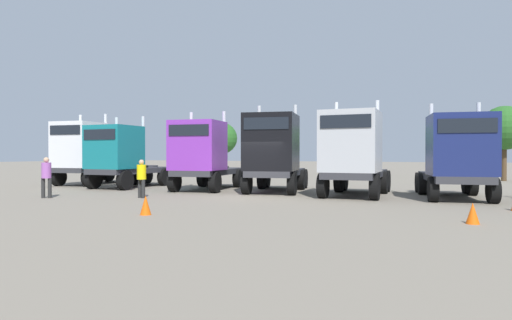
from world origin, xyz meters
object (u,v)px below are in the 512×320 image
at_px(semi_truck_purple, 203,155).
at_px(semi_truck_black, 273,152).
at_px(traffic_cone_mid, 473,213).
at_px(visitor_in_hivis, 142,176).
at_px(traffic_cone_near, 146,205).
at_px(semi_truck_navy, 457,156).
at_px(visitor_with_camera, 46,174).
at_px(semi_truck_teal, 123,156).
at_px(semi_truck_white, 86,153).
at_px(semi_truck_silver, 353,152).

bearing_deg(semi_truck_purple, semi_truck_black, 85.03).
bearing_deg(traffic_cone_mid, visitor_in_hivis, 171.57).
bearing_deg(visitor_in_hivis, traffic_cone_near, 59.22).
xyz_separation_m(semi_truck_navy, visitor_with_camera, (-16.40, -6.57, -0.79)).
distance_m(visitor_with_camera, traffic_cone_near, 7.88).
bearing_deg(traffic_cone_mid, visitor_with_camera, 179.43).
bearing_deg(traffic_cone_mid, semi_truck_teal, 161.30).
bearing_deg(semi_truck_navy, traffic_cone_mid, -7.51).
bearing_deg(semi_truck_white, visitor_in_hivis, 51.67).
distance_m(semi_truck_purple, visitor_with_camera, 7.56).
xyz_separation_m(semi_truck_teal, semi_truck_silver, (13.02, 0.29, 0.19)).
height_order(visitor_with_camera, traffic_cone_near, visitor_with_camera).
xyz_separation_m(semi_truck_white, semi_truck_navy, (21.09, -0.21, -0.17)).
bearing_deg(semi_truck_teal, traffic_cone_near, 43.03).
xyz_separation_m(semi_truck_silver, semi_truck_navy, (4.28, 0.46, -0.18)).
height_order(semi_truck_navy, traffic_cone_mid, semi_truck_navy).
xyz_separation_m(semi_truck_silver, visitor_with_camera, (-12.13, -6.11, -0.97)).
bearing_deg(traffic_cone_near, visitor_in_hivis, 130.67).
relative_size(semi_truck_white, semi_truck_black, 1.06).
relative_size(semi_truck_navy, traffic_cone_near, 9.85).
bearing_deg(semi_truck_silver, traffic_cone_near, -30.82).
distance_m(semi_truck_black, semi_truck_navy, 8.33).
height_order(semi_truck_black, semi_truck_navy, semi_truck_black).
height_order(semi_truck_black, visitor_in_hivis, semi_truck_black).
bearing_deg(semi_truck_white, semi_truck_teal, 68.08).
xyz_separation_m(semi_truck_white, visitor_in_hivis, (8.48, -5.02, -1.03)).
height_order(visitor_in_hivis, visitor_with_camera, visitor_with_camera).
height_order(semi_truck_black, visitor_with_camera, semi_truck_black).
bearing_deg(semi_truck_teal, visitor_in_hivis, 47.01).
distance_m(semi_truck_silver, semi_truck_navy, 4.31).
bearing_deg(semi_truck_navy, visitor_with_camera, -78.97).
relative_size(semi_truck_teal, semi_truck_silver, 1.05).
distance_m(semi_truck_white, semi_truck_silver, 16.83).
relative_size(visitor_in_hivis, traffic_cone_near, 2.73).
bearing_deg(visitor_with_camera, semi_truck_black, 99.92).
distance_m(semi_truck_teal, visitor_in_hivis, 6.25).
distance_m(semi_truck_teal, semi_truck_silver, 13.02).
bearing_deg(semi_truck_black, semi_truck_silver, 72.22).
xyz_separation_m(visitor_with_camera, traffic_cone_mid, (16.79, -0.17, -0.75)).
distance_m(semi_truck_purple, semi_truck_black, 3.91).
bearing_deg(semi_truck_white, traffic_cone_mid, 64.38).
bearing_deg(semi_truck_navy, semi_truck_white, -101.37).
distance_m(semi_truck_white, traffic_cone_mid, 22.64).
xyz_separation_m(semi_truck_teal, traffic_cone_near, (8.33, -8.31, -1.52)).
distance_m(semi_truck_white, traffic_cone_near, 15.36).
height_order(semi_truck_silver, traffic_cone_mid, semi_truck_silver).
xyz_separation_m(semi_truck_black, traffic_cone_near, (-0.64, -9.05, -1.74)).
distance_m(semi_truck_white, semi_truck_purple, 8.88).
height_order(semi_truck_navy, traffic_cone_near, semi_truck_navy).
bearing_deg(traffic_cone_near, semi_truck_silver, 61.39).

